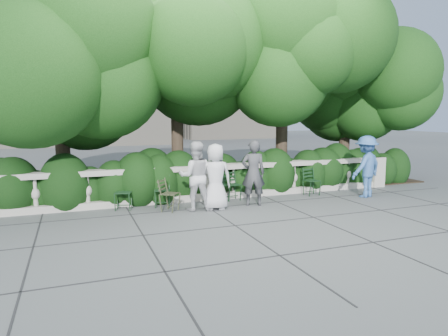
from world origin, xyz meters
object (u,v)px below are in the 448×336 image
object	(u,v)px
chair_c	(162,208)
person_older_blue	(366,166)
chair_f	(314,196)
chair_weathered	(175,212)
person_woman_grey	(253,173)
person_businessman	(215,177)
chair_e	(223,202)
person_casual_man	(195,176)
chair_b	(123,211)
chair_d	(235,201)

from	to	relation	value
chair_c	person_older_blue	size ratio (longest dim) A/B	0.46
chair_f	person_older_blue	distance (m)	1.72
chair_weathered	person_woman_grey	distance (m)	2.29
person_businessman	person_woman_grey	bearing A→B (deg)	-169.29
chair_e	person_casual_man	distance (m)	1.45
person_older_blue	chair_c	bearing A→B (deg)	-24.37
chair_e	chair_weathered	distance (m)	1.63
chair_c	chair_f	size ratio (longest dim) A/B	1.00
chair_b	person_businessman	distance (m)	2.49
chair_f	person_casual_man	world-z (taller)	person_casual_man
person_businessman	chair_b	bearing A→B (deg)	-10.26
chair_f	chair_d	bearing A→B (deg)	172.00
chair_e	chair_weathered	size ratio (longest dim) A/B	1.00
chair_b	chair_weathered	distance (m)	1.33
chair_f	person_older_blue	xyz separation A→B (m)	(1.33, -0.61, 0.90)
chair_e	person_woman_grey	bearing A→B (deg)	-60.24
chair_c	chair_f	world-z (taller)	same
person_woman_grey	person_casual_man	xyz separation A→B (m)	(-1.59, 0.03, 0.00)
chair_weathered	person_older_blue	bearing A→B (deg)	-53.29
chair_c	chair_f	xyz separation A→B (m)	(4.56, -0.09, 0.00)
person_businessman	chair_weathered	bearing A→B (deg)	-1.43
person_woman_grey	person_casual_man	bearing A→B (deg)	14.63
person_casual_man	chair_d	bearing A→B (deg)	-141.81
person_businessman	person_woman_grey	distance (m)	1.10
chair_f	chair_c	bearing A→B (deg)	175.63
person_casual_man	chair_e	bearing A→B (deg)	-134.46
chair_c	person_woman_grey	world-z (taller)	person_woman_grey
chair_d	chair_e	distance (m)	0.34
chair_weathered	person_businessman	xyz separation A→B (m)	(1.02, -0.13, 0.84)
chair_weathered	person_older_blue	world-z (taller)	person_older_blue
chair_f	person_older_blue	size ratio (longest dim) A/B	0.46
chair_c	chair_weathered	world-z (taller)	same
chair_c	chair_e	world-z (taller)	same
chair_d	person_older_blue	size ratio (longest dim) A/B	0.46
person_casual_man	person_older_blue	world-z (taller)	person_older_blue
chair_c	chair_d	xyz separation A→B (m)	(2.08, 0.12, 0.00)
chair_b	person_casual_man	size ratio (longest dim) A/B	0.48
chair_b	chair_weathered	world-z (taller)	same
chair_c	chair_d	world-z (taller)	same
person_woman_grey	person_older_blue	size ratio (longest dim) A/B	0.96
chair_e	person_businessman	size ratio (longest dim) A/B	0.50
chair_b	chair_e	distance (m)	2.74
chair_d	person_woman_grey	size ratio (longest dim) A/B	0.48
chair_c	person_businessman	size ratio (longest dim) A/B	0.50
chair_c	person_casual_man	size ratio (longest dim) A/B	0.48
chair_d	chair_f	size ratio (longest dim) A/B	1.00
chair_weathered	person_older_blue	xyz separation A→B (m)	(5.67, -0.22, 0.90)
person_casual_man	person_older_blue	size ratio (longest dim) A/B	0.97
chair_f	person_older_blue	world-z (taller)	person_older_blue
chair_e	chair_b	bearing A→B (deg)	168.25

